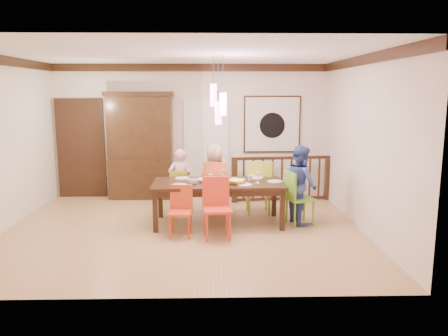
{
  "coord_description": "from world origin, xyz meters",
  "views": [
    {
      "loc": [
        0.51,
        -7.13,
        2.31
      ],
      "look_at": [
        0.69,
        0.45,
        0.98
      ],
      "focal_mm": 35.0,
      "sensor_mm": 36.0,
      "label": 1
    }
  ],
  "objects_px": {
    "balustrade": "(282,178)",
    "dining_table": "(218,186)",
    "china_hutch": "(141,145)",
    "chair_end_right": "(300,194)",
    "chair_far_left": "(181,188)",
    "person_far_left": "(180,181)",
    "person_end_right": "(301,184)",
    "person_far_mid": "(215,178)"
  },
  "relations": [
    {
      "from": "dining_table",
      "to": "person_far_mid",
      "type": "distance_m",
      "value": 0.87
    },
    {
      "from": "china_hutch",
      "to": "balustrade",
      "type": "bearing_deg",
      "value": -6.51
    },
    {
      "from": "balustrade",
      "to": "person_far_left",
      "type": "height_order",
      "value": "person_far_left"
    },
    {
      "from": "chair_end_right",
      "to": "person_far_mid",
      "type": "relative_size",
      "value": 0.72
    },
    {
      "from": "dining_table",
      "to": "person_far_left",
      "type": "height_order",
      "value": "person_far_left"
    },
    {
      "from": "china_hutch",
      "to": "person_far_left",
      "type": "height_order",
      "value": "china_hutch"
    },
    {
      "from": "chair_far_left",
      "to": "china_hutch",
      "type": "xyz_separation_m",
      "value": [
        -0.94,
        1.15,
        0.69
      ]
    },
    {
      "from": "dining_table",
      "to": "person_far_left",
      "type": "bearing_deg",
      "value": 131.59
    },
    {
      "from": "person_far_mid",
      "to": "person_end_right",
      "type": "distance_m",
      "value": 1.73
    },
    {
      "from": "chair_end_right",
      "to": "dining_table",
      "type": "bearing_deg",
      "value": 73.21
    },
    {
      "from": "chair_far_left",
      "to": "person_far_mid",
      "type": "bearing_deg",
      "value": -174.11
    },
    {
      "from": "person_far_left",
      "to": "dining_table",
      "type": "bearing_deg",
      "value": 117.02
    },
    {
      "from": "china_hutch",
      "to": "balustrade",
      "type": "relative_size",
      "value": 1.06
    },
    {
      "from": "person_far_mid",
      "to": "person_end_right",
      "type": "bearing_deg",
      "value": 142.6
    },
    {
      "from": "balustrade",
      "to": "person_end_right",
      "type": "xyz_separation_m",
      "value": [
        0.09,
        -1.57,
        0.2
      ]
    },
    {
      "from": "chair_far_left",
      "to": "person_far_mid",
      "type": "height_order",
      "value": "person_far_mid"
    },
    {
      "from": "chair_end_right",
      "to": "china_hutch",
      "type": "relative_size",
      "value": 0.41
    },
    {
      "from": "chair_far_left",
      "to": "person_end_right",
      "type": "bearing_deg",
      "value": 161.28
    },
    {
      "from": "dining_table",
      "to": "china_hutch",
      "type": "distance_m",
      "value": 2.62
    },
    {
      "from": "china_hutch",
      "to": "chair_far_left",
      "type": "bearing_deg",
      "value": -50.83
    },
    {
      "from": "dining_table",
      "to": "person_far_left",
      "type": "relative_size",
      "value": 1.86
    },
    {
      "from": "person_far_mid",
      "to": "balustrade",
      "type": "bearing_deg",
      "value": -161.32
    },
    {
      "from": "china_hutch",
      "to": "person_far_mid",
      "type": "distance_m",
      "value": 2.0
    },
    {
      "from": "chair_end_right",
      "to": "person_end_right",
      "type": "height_order",
      "value": "person_end_right"
    },
    {
      "from": "chair_end_right",
      "to": "person_far_mid",
      "type": "distance_m",
      "value": 1.76
    },
    {
      "from": "china_hutch",
      "to": "person_end_right",
      "type": "bearing_deg",
      "value": -31.58
    },
    {
      "from": "chair_end_right",
      "to": "china_hutch",
      "type": "height_order",
      "value": "china_hutch"
    },
    {
      "from": "china_hutch",
      "to": "chair_end_right",
      "type": "bearing_deg",
      "value": -33.15
    },
    {
      "from": "dining_table",
      "to": "chair_far_left",
      "type": "bearing_deg",
      "value": 130.61
    },
    {
      "from": "chair_far_left",
      "to": "person_far_left",
      "type": "xyz_separation_m",
      "value": [
        -0.01,
        -0.02,
        0.15
      ]
    },
    {
      "from": "china_hutch",
      "to": "balustrade",
      "type": "xyz_separation_m",
      "value": [
        3.03,
        -0.35,
        -0.66
      ]
    },
    {
      "from": "chair_end_right",
      "to": "balustrade",
      "type": "bearing_deg",
      "value": -12.14
    },
    {
      "from": "chair_end_right",
      "to": "china_hutch",
      "type": "xyz_separation_m",
      "value": [
        -3.1,
        2.02,
        0.62
      ]
    },
    {
      "from": "dining_table",
      "to": "person_far_mid",
      "type": "xyz_separation_m",
      "value": [
        -0.06,
        0.87,
        -0.01
      ]
    },
    {
      "from": "chair_far_left",
      "to": "person_far_left",
      "type": "relative_size",
      "value": 0.67
    },
    {
      "from": "balustrade",
      "to": "dining_table",
      "type": "bearing_deg",
      "value": -135.81
    },
    {
      "from": "chair_end_right",
      "to": "person_end_right",
      "type": "xyz_separation_m",
      "value": [
        0.02,
        0.1,
        0.15
      ]
    },
    {
      "from": "person_far_left",
      "to": "person_end_right",
      "type": "relative_size",
      "value": 0.89
    },
    {
      "from": "balustrade",
      "to": "person_far_mid",
      "type": "bearing_deg",
      "value": -157.98
    },
    {
      "from": "dining_table",
      "to": "person_end_right",
      "type": "distance_m",
      "value": 1.46
    },
    {
      "from": "dining_table",
      "to": "person_far_left",
      "type": "distance_m",
      "value": 1.08
    },
    {
      "from": "dining_table",
      "to": "chair_far_left",
      "type": "height_order",
      "value": "chair_far_left"
    }
  ]
}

